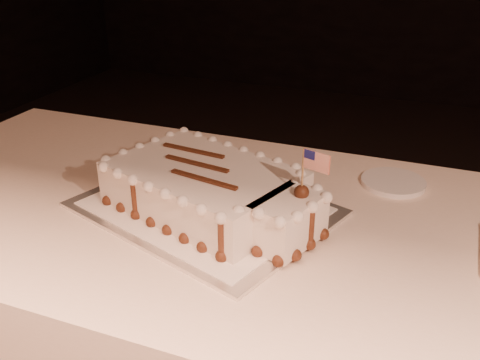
% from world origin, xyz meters
% --- Properties ---
extents(cake_board, '(0.58, 0.51, 0.01)m').
position_xyz_m(cake_board, '(-0.41, 0.59, 0.75)').
color(cake_board, silver).
rests_on(cake_board, banquet_table).
extents(doily, '(0.52, 0.46, 0.00)m').
position_xyz_m(doily, '(-0.41, 0.59, 0.76)').
color(doily, white).
rests_on(doily, cake_board).
extents(sheet_cake, '(0.49, 0.36, 0.18)m').
position_xyz_m(sheet_cake, '(-0.38, 0.58, 0.80)').
color(sheet_cake, white).
rests_on(sheet_cake, doily).
extents(side_plate, '(0.15, 0.15, 0.01)m').
position_xyz_m(side_plate, '(-0.05, 0.86, 0.76)').
color(side_plate, white).
rests_on(side_plate, banquet_table).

